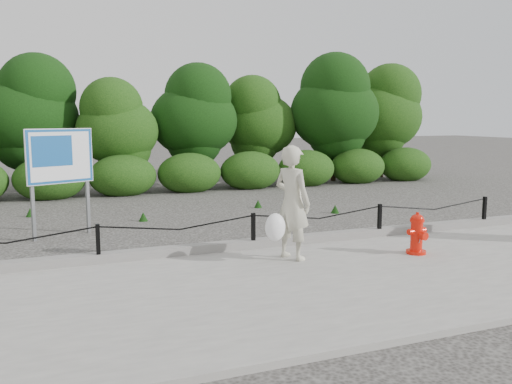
{
  "coord_description": "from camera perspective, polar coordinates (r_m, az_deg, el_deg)",
  "views": [
    {
      "loc": [
        -3.26,
        -8.22,
        2.26
      ],
      "look_at": [
        0.13,
        0.2,
        1.0
      ],
      "focal_mm": 38.0,
      "sensor_mm": 36.0,
      "label": 1
    }
  ],
  "objects": [
    {
      "name": "treeline",
      "position": [
        17.49,
        -10.72,
        8.29
      ],
      "size": [
        20.46,
        3.5,
        4.41
      ],
      "color": "black",
      "rests_on": "ground"
    },
    {
      "name": "curb",
      "position": [
        9.14,
        -0.41,
        -5.45
      ],
      "size": [
        14.0,
        0.22,
        0.14
      ],
      "primitive_type": "cube",
      "color": "slate",
      "rests_on": "sidewalk"
    },
    {
      "name": "chain_barrier",
      "position": [
        9.02,
        -0.29,
        -3.62
      ],
      "size": [
        10.06,
        0.06,
        0.6
      ],
      "color": "black",
      "rests_on": "sidewalk"
    },
    {
      "name": "advertising_sign",
      "position": [
        10.74,
        -19.95,
        3.08
      ],
      "size": [
        1.2,
        0.55,
        2.05
      ],
      "rotation": [
        0.0,
        0.0,
        0.39
      ],
      "color": "slate",
      "rests_on": "ground"
    },
    {
      "name": "sidewalk",
      "position": [
        7.37,
        5.55,
        -9.68
      ],
      "size": [
        14.0,
        4.0,
        0.08
      ],
      "primitive_type": "cube",
      "color": "gray",
      "rests_on": "ground"
    },
    {
      "name": "ground",
      "position": [
        9.13,
        -0.29,
        -6.43
      ],
      "size": [
        90.0,
        90.0,
        0.0
      ],
      "primitive_type": "plane",
      "color": "#2D2B28",
      "rests_on": "ground"
    },
    {
      "name": "pedestrian",
      "position": [
        8.3,
        3.72,
        -1.28
      ],
      "size": [
        0.83,
        0.76,
        1.76
      ],
      "rotation": [
        0.0,
        0.0,
        2.0
      ],
      "color": "#B8B59E",
      "rests_on": "sidewalk"
    },
    {
      "name": "fire_hydrant",
      "position": [
        9.07,
        16.59,
        -4.26
      ],
      "size": [
        0.36,
        0.38,
        0.67
      ],
      "rotation": [
        0.0,
        0.0,
        0.12
      ],
      "color": "red",
      "rests_on": "sidewalk"
    }
  ]
}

